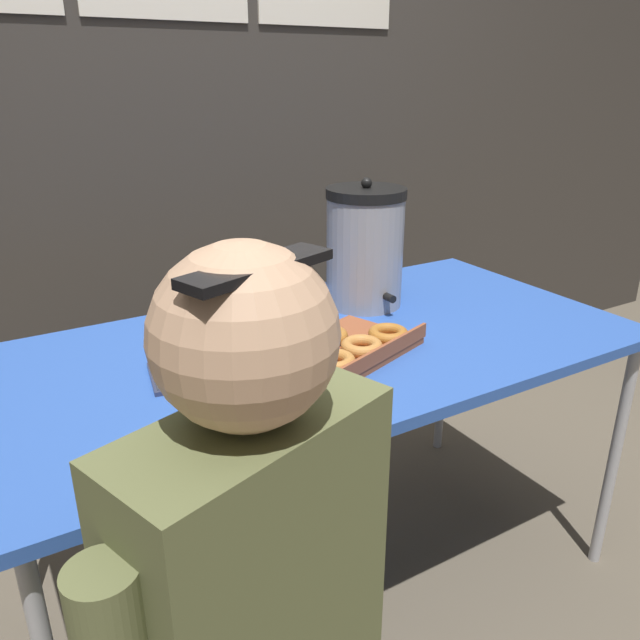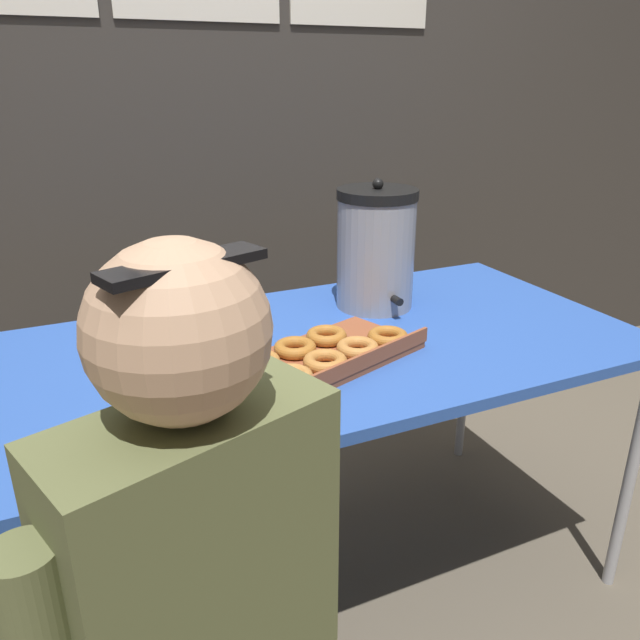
# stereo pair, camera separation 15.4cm
# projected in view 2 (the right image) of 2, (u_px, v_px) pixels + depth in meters

# --- Properties ---
(ground_plane) EXTENTS (12.00, 12.00, 0.00)m
(ground_plane) POSITION_uv_depth(u_px,v_px,m) (324.00, 576.00, 1.84)
(ground_plane) COLOR brown
(back_wall) EXTENTS (6.00, 0.11, 2.89)m
(back_wall) POSITION_uv_depth(u_px,v_px,m) (199.00, 55.00, 2.21)
(back_wall) COLOR #38332D
(back_wall) RESTS_ON ground
(folding_table) EXTENTS (1.59, 0.82, 0.76)m
(folding_table) POSITION_uv_depth(u_px,v_px,m) (325.00, 357.00, 1.58)
(folding_table) COLOR #2D56B2
(folding_table) RESTS_ON ground
(donut_box) EXTENTS (0.50, 0.37, 0.05)m
(donut_box) POSITION_uv_depth(u_px,v_px,m) (325.00, 354.00, 1.45)
(donut_box) COLOR brown
(donut_box) RESTS_ON folding_table
(coffee_urn) EXTENTS (0.22, 0.25, 0.36)m
(coffee_urn) POSITION_uv_depth(u_px,v_px,m) (376.00, 249.00, 1.75)
(coffee_urn) COLOR #939399
(coffee_urn) RESTS_ON folding_table
(cell_phone) EXTENTS (0.10, 0.17, 0.01)m
(cell_phone) POSITION_uv_depth(u_px,v_px,m) (163.00, 369.00, 1.41)
(cell_phone) COLOR #2D334C
(cell_phone) RESTS_ON folding_table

